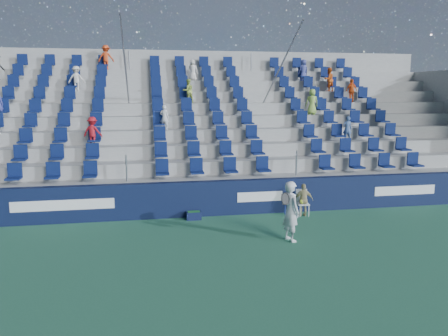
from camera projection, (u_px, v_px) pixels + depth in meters
The scene contains 7 objects.
ground at pixel (235, 246), 12.02m from camera, with size 70.00×70.00×0.00m, color #2E6B4C.
sponsor_wall at pixel (217, 198), 14.97m from camera, with size 24.00×0.32×1.20m.
grandstand at pixel (198, 138), 19.64m from camera, with size 24.00×8.17×6.63m.
tennis_player at pixel (291, 211), 12.33m from camera, with size 0.70×0.73×1.74m.
line_judge_chair at pixel (302, 200), 15.00m from camera, with size 0.43×0.44×0.89m.
line_judge at pixel (304, 200), 14.85m from camera, with size 0.66×0.27×1.12m, color tan.
ball_bin at pixel (194, 215), 14.51m from camera, with size 0.49×0.32×0.27m.
Camera 1 is at (-2.32, -11.23, 4.21)m, focal length 35.00 mm.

